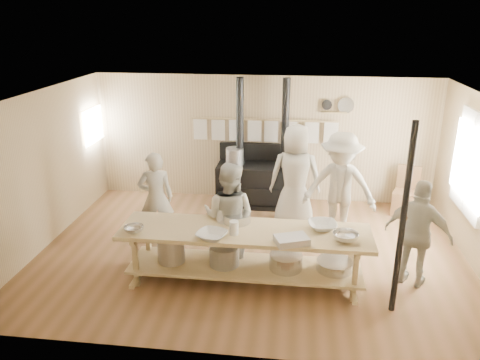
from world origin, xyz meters
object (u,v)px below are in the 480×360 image
Objects in this scene: prep_table at (244,250)px; roasting_pan at (292,240)px; stove at (261,180)px; cook_right at (418,234)px; cook_center at (295,177)px; cook_far_left at (156,198)px; cook_left at (229,216)px; chair at (405,200)px; cook_by_window at (340,187)px.

roasting_pan is (0.68, -0.33, 0.38)m from prep_table.
stove is 3.71m from cook_right.
stove is at bearing -54.08° from cook_center.
prep_table is 2.22× the size of cook_far_left.
prep_table is at bearing 33.30° from cook_right.
cook_far_left is 2.73m from roasting_pan.
cook_far_left is (-1.64, -1.90, 0.29)m from stove.
cook_left is 4.02m from chair.
cook_left is at bearing 123.39° from prep_table.
cook_right is (2.46, 0.26, 0.29)m from prep_table.
cook_left is 0.89× the size of cook_by_window.
stove is 1.35× the size of cook_center.
cook_by_window is 2.01m from chair.
prep_table is (-0.00, -3.02, -0.00)m from stove.
cook_far_left is at bearing 145.74° from prep_table.
stove reaches higher than cook_by_window.
cook_right is (4.10, -0.86, -0.00)m from cook_far_left.
roasting_pan is at bearing 45.54° from cook_right.
stove is 1.52× the size of cook_left.
cook_left reaches higher than roasting_pan.
stove is 2.62m from cook_left.
cook_center is 4.39× the size of roasting_pan.
chair is 2.17× the size of roasting_pan.
prep_table is 0.85m from roasting_pan.
cook_by_window is (3.10, 0.50, 0.15)m from cook_far_left.
cook_left reaches higher than cook_far_left.
cook_by_window is at bearing -133.46° from cook_left.
cook_far_left reaches higher than cook_right.
chair is (2.17, 0.79, -0.68)m from cook_center.
cook_left is at bearing -96.29° from stove.
cook_left is at bearing 58.85° from cook_center.
roasting_pan is (0.68, -3.35, 0.38)m from stove.
stove is 1.61× the size of cook_right.
cook_center reaches higher than cook_left.
cook_by_window is (1.74, 1.18, 0.11)m from cook_left.
cook_center is at bearing -140.53° from chair.
stove is at bearing 101.44° from roasting_pan.
cook_by_window reaches higher than cook_right.
prep_table is 4.06m from chair.
stove is at bearing -149.80° from cook_far_left.
cook_left is 0.89× the size of cook_center.
cook_center is (0.98, 1.65, 0.11)m from cook_left.
stove is 2.73× the size of chair.
stove is 1.25m from cook_center.
cook_right reaches higher than chair.
cook_far_left reaches higher than roasting_pan.
cook_center is at bearing 89.64° from roasting_pan.
cook_far_left is 0.84× the size of cook_center.
cook_far_left is 3.14m from cook_by_window.
cook_left reaches higher than cook_right.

